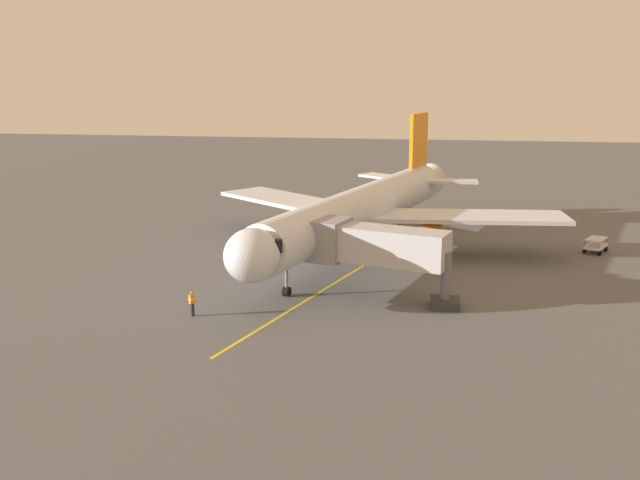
{
  "coord_description": "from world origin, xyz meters",
  "views": [
    {
      "loc": [
        -5.16,
        62.47,
        16.0
      ],
      "look_at": [
        3.45,
        7.43,
        3.0
      ],
      "focal_mm": 41.33,
      "sensor_mm": 36.0,
      "label": 1
    }
  ],
  "objects_px": {
    "ground_crew_marshaller": "(192,303)",
    "jet_bridge": "(370,246)",
    "baggage_cart_near_nose": "(596,245)",
    "airplane": "(361,209)"
  },
  "relations": [
    {
      "from": "airplane",
      "to": "baggage_cart_near_nose",
      "type": "xyz_separation_m",
      "value": [
        -20.63,
        -3.8,
        -3.35
      ]
    },
    {
      "from": "airplane",
      "to": "ground_crew_marshaller",
      "type": "distance_m",
      "value": 20.91
    },
    {
      "from": "jet_bridge",
      "to": "ground_crew_marshaller",
      "type": "distance_m",
      "value": 13.03
    },
    {
      "from": "airplane",
      "to": "jet_bridge",
      "type": "xyz_separation_m",
      "value": [
        -1.82,
        12.36,
        -0.24
      ]
    },
    {
      "from": "ground_crew_marshaller",
      "to": "jet_bridge",
      "type": "bearing_deg",
      "value": -151.36
    },
    {
      "from": "ground_crew_marshaller",
      "to": "baggage_cart_near_nose",
      "type": "xyz_separation_m",
      "value": [
        -29.96,
        -22.26,
        -0.23
      ]
    },
    {
      "from": "jet_bridge",
      "to": "baggage_cart_near_nose",
      "type": "relative_size",
      "value": 3.86
    },
    {
      "from": "jet_bridge",
      "to": "baggage_cart_near_nose",
      "type": "bearing_deg",
      "value": -139.32
    },
    {
      "from": "jet_bridge",
      "to": "ground_crew_marshaller",
      "type": "relative_size",
      "value": 6.67
    },
    {
      "from": "baggage_cart_near_nose",
      "to": "airplane",
      "type": "bearing_deg",
      "value": 10.45
    }
  ]
}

